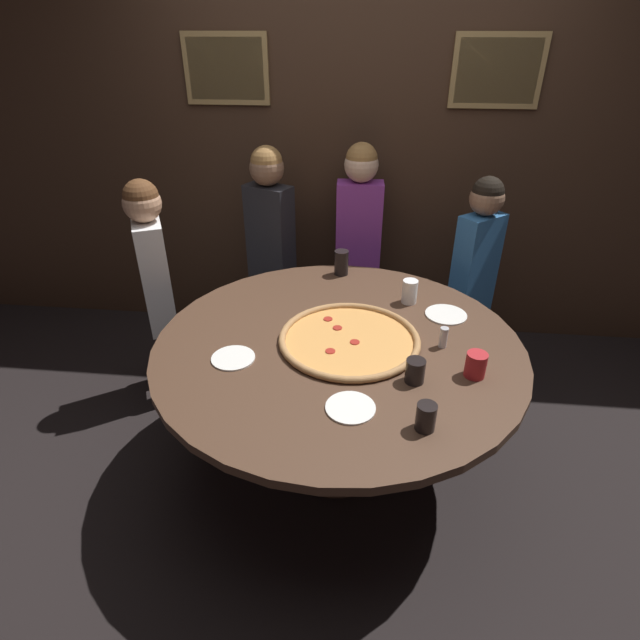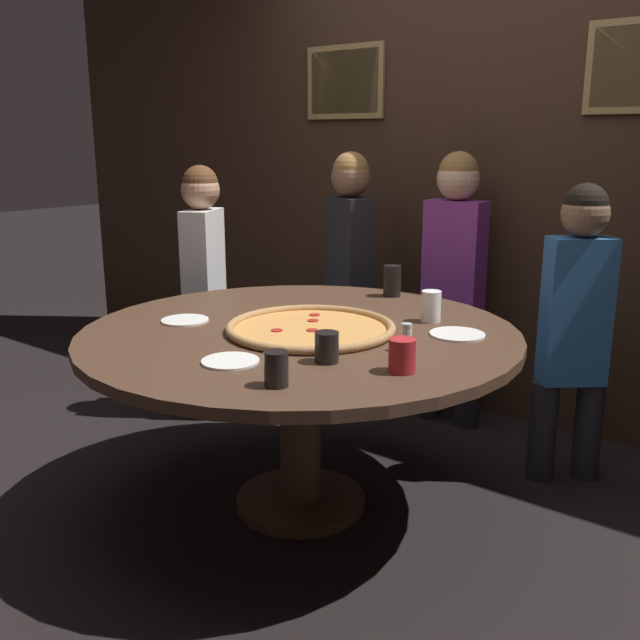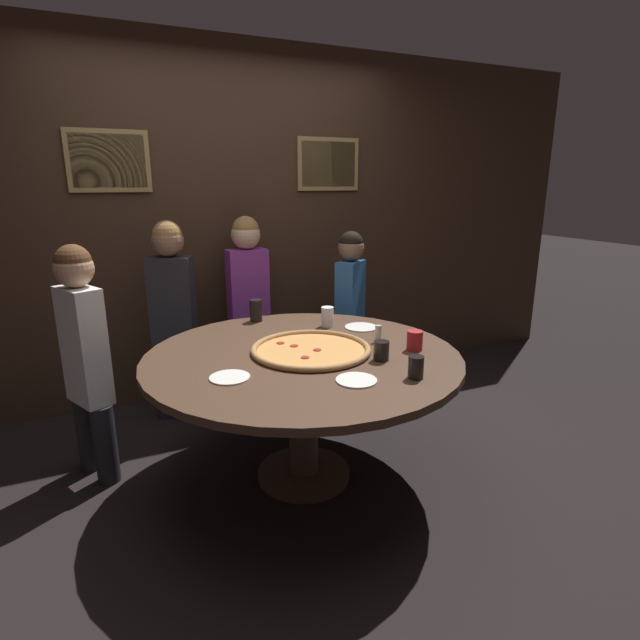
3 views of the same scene
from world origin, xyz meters
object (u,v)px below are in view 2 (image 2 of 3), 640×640
at_px(dining_table, 300,360).
at_px(white_plate_near_front, 185,320).
at_px(diner_far_left, 576,318).
at_px(drink_cup_front_edge, 402,356).
at_px(drink_cup_far_left, 327,347).
at_px(condiment_shaker, 406,337).
at_px(drink_cup_centre_back, 431,306).
at_px(diner_far_right, 350,266).
at_px(white_plate_beside_cup, 457,334).
at_px(drink_cup_near_right, 392,281).
at_px(giant_pizza, 311,328).
at_px(diner_centre_back, 454,274).
at_px(white_plate_far_back, 230,361).
at_px(diner_side_right, 204,276).
at_px(drink_cup_by_shaker, 276,369).

distance_m(dining_table, white_plate_near_front, 0.49).
distance_m(white_plate_near_front, diner_far_left, 1.61).
xyz_separation_m(dining_table, drink_cup_front_edge, (0.57, -0.20, 0.17)).
xyz_separation_m(drink_cup_front_edge, drink_cup_far_left, (-0.25, -0.06, -0.00)).
height_order(drink_cup_front_edge, condiment_shaker, drink_cup_front_edge).
xyz_separation_m(drink_cup_far_left, white_plate_near_front, (-0.77, 0.08, -0.05)).
bearing_deg(drink_cup_centre_back, diner_far_left, 49.40).
xyz_separation_m(white_plate_near_front, condiment_shaker, (0.91, 0.19, 0.05)).
bearing_deg(diner_far_right, drink_cup_far_left, 148.44).
distance_m(white_plate_near_front, condiment_shaker, 0.93).
relative_size(white_plate_beside_cup, condiment_shaker, 2.11).
bearing_deg(diner_far_left, diner_far_right, -47.06).
distance_m(dining_table, drink_cup_near_right, 0.74).
xyz_separation_m(giant_pizza, diner_centre_back, (-0.00, 1.16, 0.03)).
xyz_separation_m(white_plate_far_back, condiment_shaker, (0.39, 0.46, 0.05)).
bearing_deg(diner_centre_back, white_plate_beside_cup, 115.98).
xyz_separation_m(diner_far_right, diner_side_right, (-0.55, -0.55, -0.04)).
distance_m(diner_far_left, diner_far_right, 1.27).
height_order(diner_far_left, diner_far_right, diner_far_right).
bearing_deg(diner_far_left, drink_cup_far_left, 29.74).
bearing_deg(giant_pizza, drink_cup_front_edge, -21.07).
relative_size(condiment_shaker, diner_far_right, 0.07).
distance_m(diner_far_left, diner_centre_back, 0.76).
xyz_separation_m(dining_table, white_plate_far_back, (0.08, -0.45, 0.13)).
distance_m(drink_cup_front_edge, drink_cup_near_right, 1.10).
relative_size(white_plate_far_back, diner_far_right, 0.14).
bearing_deg(diner_centre_back, white_plate_far_back, 88.97).
xyz_separation_m(dining_table, drink_cup_centre_back, (0.34, 0.41, 0.18)).
bearing_deg(drink_cup_by_shaker, white_plate_far_back, 163.55).
height_order(drink_cup_centre_back, diner_far_right, diner_far_right).
xyz_separation_m(drink_cup_near_right, condiment_shaker, (0.50, -0.71, -0.02)).
xyz_separation_m(drink_cup_centre_back, diner_far_right, (-0.85, 0.64, -0.02)).
xyz_separation_m(dining_table, drink_cup_near_right, (-0.04, 0.72, 0.19)).
height_order(giant_pizza, drink_cup_front_edge, drink_cup_front_edge).
bearing_deg(white_plate_beside_cup, drink_cup_by_shaker, -101.45).
height_order(drink_cup_by_shaker, diner_far_right, diner_far_right).
distance_m(drink_cup_near_right, condiment_shaker, 0.87).
bearing_deg(drink_cup_by_shaker, drink_cup_front_edge, 56.15).
relative_size(condiment_shaker, diner_centre_back, 0.07).
distance_m(dining_table, giant_pizza, 0.14).
bearing_deg(white_plate_near_front, white_plate_far_back, -27.55).
distance_m(diner_centre_back, diner_side_right, 1.29).
xyz_separation_m(dining_table, diner_side_right, (-1.06, 0.50, 0.13)).
xyz_separation_m(drink_cup_by_shaker, condiment_shaker, (0.12, 0.54, -0.00)).
height_order(dining_table, diner_side_right, diner_side_right).
bearing_deg(drink_cup_by_shaker, dining_table, 123.09).
distance_m(drink_cup_near_right, white_plate_near_front, 0.99).
bearing_deg(dining_table, drink_cup_far_left, -38.48).
bearing_deg(drink_cup_near_right, dining_table, -87.17).
distance_m(white_plate_beside_cup, diner_side_right, 1.58).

